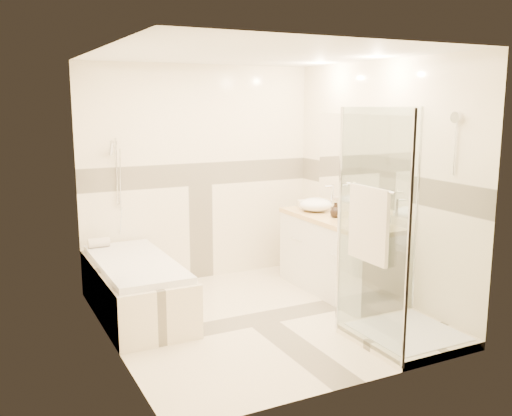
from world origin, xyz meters
name	(u,v)px	position (x,y,z in m)	size (l,w,h in m)	color
room	(263,191)	(0.06, 0.01, 1.26)	(2.82, 3.02, 2.52)	#F4E4C2
bathtub	(136,285)	(-1.02, 0.65, 0.31)	(0.75, 1.70, 0.56)	#F9E9C7
vanity	(338,256)	(1.12, 0.30, 0.43)	(0.58, 1.62, 0.85)	white
shower_enclosure	(394,285)	(0.83, -0.97, 0.51)	(0.96, 0.93, 2.04)	#F9E9C7
vessel_sink_near	(316,205)	(1.10, 0.73, 0.93)	(0.38, 0.38, 0.15)	white
vessel_sink_far	(370,219)	(1.10, -0.26, 0.93)	(0.42, 0.42, 0.17)	white
faucet_near	(332,195)	(1.32, 0.73, 1.02)	(0.12, 0.03, 0.29)	silver
faucet_far	(387,211)	(1.32, -0.26, 1.00)	(0.11, 0.03, 0.27)	silver
amenity_bottle_a	(334,210)	(1.10, 0.35, 0.93)	(0.07, 0.07, 0.16)	black
amenity_bottle_b	(336,210)	(1.10, 0.33, 0.93)	(0.12, 0.12, 0.16)	black
folded_towels	(307,205)	(1.10, 0.93, 0.89)	(0.16, 0.26, 0.08)	white
rolled_towel	(99,243)	(-1.24, 1.31, 0.61)	(0.10, 0.10, 0.22)	white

